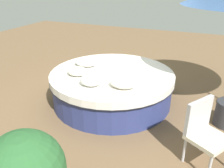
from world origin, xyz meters
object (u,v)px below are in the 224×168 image
at_px(throw_pillow_3, 123,83).
at_px(patio_chair, 204,129).
at_px(throw_pillow_1, 77,71).
at_px(round_bed, 112,87).
at_px(throw_pillow_2, 91,80).
at_px(throw_pillow_0, 86,62).

bearing_deg(throw_pillow_3, patio_chair, -22.47).
height_order(throw_pillow_1, throw_pillow_3, throw_pillow_3).
distance_m(round_bed, throw_pillow_2, 0.87).
height_order(round_bed, throw_pillow_3, throw_pillow_3).
height_order(throw_pillow_2, patio_chair, patio_chair).
xyz_separation_m(throw_pillow_1, throw_pillow_2, (0.48, -0.33, 0.02)).
bearing_deg(throw_pillow_3, throw_pillow_0, 147.46).
bearing_deg(throw_pillow_1, patio_chair, -17.40).
relative_size(round_bed, throw_pillow_1, 6.35).
bearing_deg(throw_pillow_3, throw_pillow_1, 170.03).
relative_size(throw_pillow_3, patio_chair, 0.50).
height_order(throw_pillow_0, throw_pillow_2, throw_pillow_2).
relative_size(throw_pillow_0, throw_pillow_1, 1.23).
relative_size(throw_pillow_1, patio_chair, 0.42).
height_order(throw_pillow_0, patio_chair, patio_chair).
bearing_deg(patio_chair, throw_pillow_2, -70.36).
relative_size(throw_pillow_0, throw_pillow_3, 1.06).
height_order(throw_pillow_0, throw_pillow_1, throw_pillow_1).
xyz_separation_m(throw_pillow_0, throw_pillow_1, (0.10, -0.56, 0.00)).
xyz_separation_m(throw_pillow_1, patio_chair, (2.52, -0.79, -0.21)).
bearing_deg(throw_pillow_1, throw_pillow_2, -34.20).
xyz_separation_m(throw_pillow_2, throw_pillow_3, (0.58, 0.14, -0.02)).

